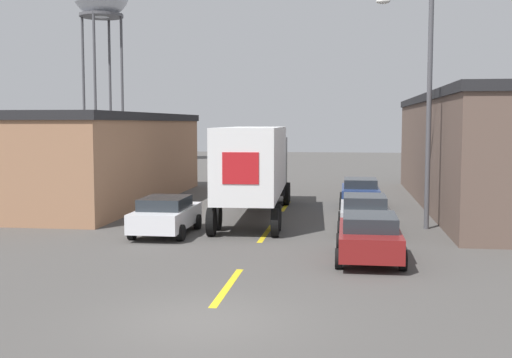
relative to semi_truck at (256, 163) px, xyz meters
name	(u,v)px	position (x,y,z in m)	size (l,w,h in m)	color
ground_plane	(203,321)	(1.01, -15.55, -2.44)	(160.00, 160.00, 0.00)	#4C4947
road_centerline	(266,233)	(1.01, -4.41, -2.44)	(0.20, 20.30, 0.01)	yellow
warehouse_left	(58,157)	(-11.62, 4.49, -0.04)	(11.65, 18.22, 4.79)	#9E7051
semi_truck	(256,163)	(0.00, 0.00, 0.00)	(3.23, 12.33, 4.09)	black
parked_car_right_near	(369,236)	(4.80, -8.82, -1.68)	(2.07, 4.22, 1.45)	maroon
parked_car_right_far	(360,192)	(4.80, 4.09, -1.68)	(2.07, 4.22, 1.45)	navy
parked_car_right_mid	(364,212)	(4.80, -3.48, -1.68)	(2.07, 4.22, 1.45)	#B2B2B7
parked_car_left_far	(166,215)	(-2.77, -5.16, -1.68)	(2.07, 4.22, 1.45)	silver
street_lamp	(424,97)	(7.09, -2.44, 2.86)	(2.25, 0.32, 9.33)	#4C4C51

